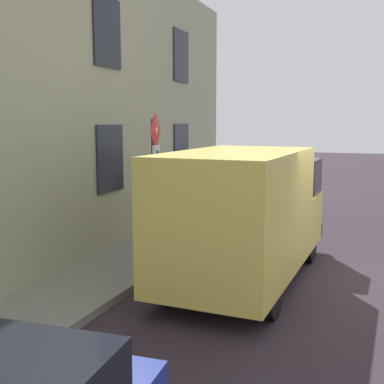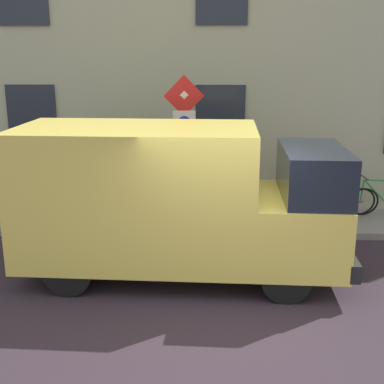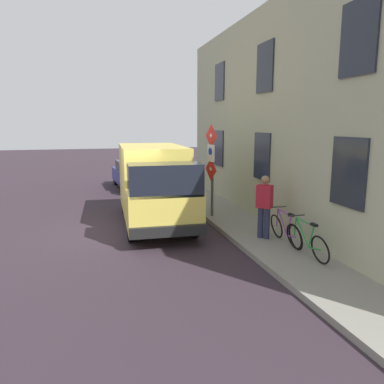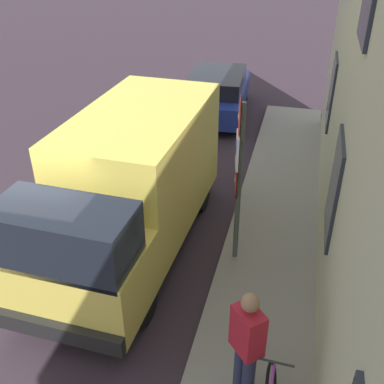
{
  "view_description": "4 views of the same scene",
  "coord_description": "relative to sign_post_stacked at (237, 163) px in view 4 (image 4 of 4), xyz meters",
  "views": [
    {
      "loc": [
        -0.99,
        9.58,
        3.01
      ],
      "look_at": [
        2.78,
        -0.26,
        1.49
      ],
      "focal_mm": 45.82,
      "sensor_mm": 36.0,
      "label": 1
    },
    {
      "loc": [
        -6.69,
        0.27,
        3.65
      ],
      "look_at": [
        2.84,
        0.57,
        1.01
      ],
      "focal_mm": 47.67,
      "sensor_mm": 36.0,
      "label": 2
    },
    {
      "loc": [
        -0.66,
        -11.02,
        3.21
      ],
      "look_at": [
        2.55,
        0.84,
        0.97
      ],
      "focal_mm": 35.03,
      "sensor_mm": 36.0,
      "label": 3
    },
    {
      "loc": [
        4.08,
        -5.81,
        5.44
      ],
      "look_at": [
        2.42,
        0.77,
        1.36
      ],
      "focal_mm": 42.9,
      "sensor_mm": 36.0,
      "label": 4
    }
  ],
  "objects": [
    {
      "name": "ground_plane",
      "position": [
        -3.18,
        -0.73,
        -2.03
      ],
      "size": [
        80.0,
        80.0,
        0.0
      ],
      "primitive_type": "plane",
      "color": "#2F242C"
    },
    {
      "name": "sidewalk_slab",
      "position": [
        0.65,
        -0.73,
        -1.96
      ],
      "size": [
        1.7,
        17.34,
        0.14
      ],
      "primitive_type": "cube",
      "color": "gray",
      "rests_on": "ground_plane"
    },
    {
      "name": "building_facade",
      "position": [
        1.84,
        -0.73,
        1.39
      ],
      "size": [
        0.75,
        15.34,
        6.85
      ],
      "color": "#AAAB8A",
      "rests_on": "ground_plane"
    },
    {
      "name": "sign_post_stacked",
      "position": [
        0.0,
        0.0,
        0.0
      ],
      "size": [
        0.19,
        0.55,
        2.96
      ],
      "color": "#474C47",
      "rests_on": "sidewalk_slab"
    },
    {
      "name": "delivery_van",
      "position": [
        -1.9,
        0.07,
        -0.7
      ],
      "size": [
        2.2,
        5.4,
        2.5
      ],
      "rotation": [
        0.0,
        0.0,
        4.67
      ],
      "color": "#E5CD54",
      "rests_on": "ground_plane"
    },
    {
      "name": "parked_hatchback",
      "position": [
        -1.75,
        7.09,
        -1.3
      ],
      "size": [
        1.99,
        4.1,
        1.38
      ],
      "rotation": [
        0.0,
        0.0,
        1.63
      ],
      "color": "navy",
      "rests_on": "ground_plane"
    },
    {
      "name": "pedestrian",
      "position": [
        0.61,
        -2.76,
        -0.96
      ],
      "size": [
        0.46,
        0.47,
        1.72
      ],
      "rotation": [
        0.0,
        0.0,
        3.89
      ],
      "color": "#262B47",
      "rests_on": "sidewalk_slab"
    }
  ]
}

